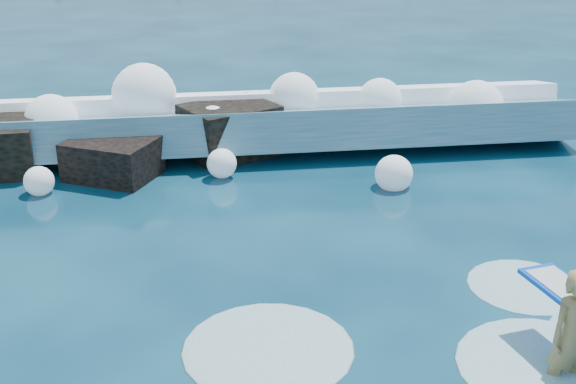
% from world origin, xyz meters
% --- Properties ---
extents(ground, '(200.00, 200.00, 0.00)m').
position_xyz_m(ground, '(0.00, 0.00, 0.00)').
color(ground, '#072439').
rests_on(ground, ground).
extents(breaking_wave, '(19.18, 2.94, 1.65)m').
position_xyz_m(breaking_wave, '(-0.14, 7.99, 0.58)').
color(breaking_wave, teal).
rests_on(breaking_wave, ground).
extents(rock_cluster, '(8.28, 3.47, 1.44)m').
position_xyz_m(rock_cluster, '(-2.21, 7.11, 0.46)').
color(rock_cluster, black).
rests_on(rock_cluster, ground).
extents(wave_spray, '(15.21, 4.60, 2.24)m').
position_xyz_m(wave_spray, '(-0.31, 7.79, 1.04)').
color(wave_spray, white).
rests_on(wave_spray, ground).
extents(surf_foam, '(8.72, 5.34, 0.12)m').
position_xyz_m(surf_foam, '(3.98, -1.40, 0.00)').
color(surf_foam, silver).
rests_on(surf_foam, ground).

